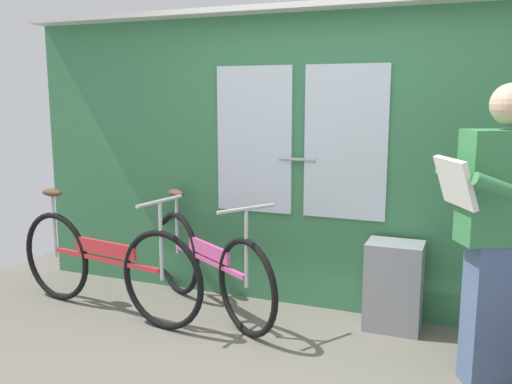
% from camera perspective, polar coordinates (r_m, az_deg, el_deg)
% --- Properties ---
extents(ground_plane, '(5.99, 3.97, 0.04)m').
position_cam_1_polar(ground_plane, '(3.34, 1.42, -18.97)').
color(ground_plane, '#666056').
extents(train_door_wall, '(4.99, 0.28, 2.22)m').
position_cam_1_polar(train_door_wall, '(4.08, 7.15, 3.73)').
color(train_door_wall, '#387A4C').
rests_on(train_door_wall, ground_plane).
extents(bicycle_near_door, '(1.77, 0.48, 0.91)m').
position_cam_1_polar(bicycle_near_door, '(4.23, -15.37, -7.19)').
color(bicycle_near_door, black).
rests_on(bicycle_near_door, ground_plane).
extents(bicycle_leaning_behind, '(1.42, 0.94, 0.88)m').
position_cam_1_polar(bicycle_leaning_behind, '(4.13, -4.98, -7.51)').
color(bicycle_leaning_behind, black).
rests_on(bicycle_leaning_behind, ground_plane).
extents(passenger_reading_newspaper, '(0.62, 0.57, 1.66)m').
position_cam_1_polar(passenger_reading_newspaper, '(3.24, 23.90, -3.72)').
color(passenger_reading_newspaper, slate).
rests_on(passenger_reading_newspaper, ground_plane).
extents(trash_bin_by_wall, '(0.38, 0.28, 0.61)m').
position_cam_1_polar(trash_bin_by_wall, '(3.96, 14.03, -9.39)').
color(trash_bin_by_wall, gray).
rests_on(trash_bin_by_wall, ground_plane).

